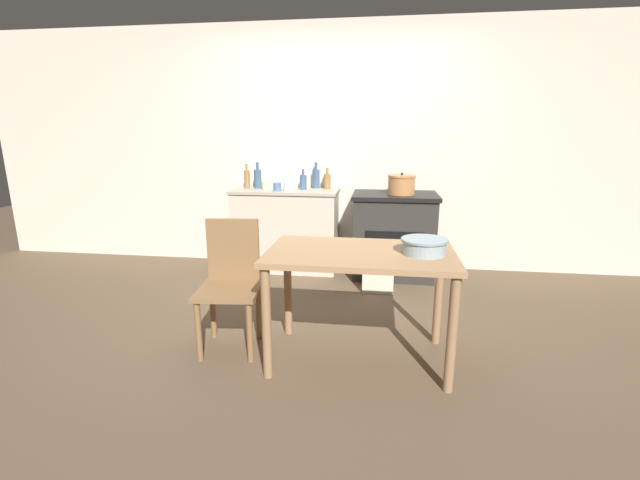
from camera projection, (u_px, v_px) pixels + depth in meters
name	position (u px, v px, depth m)	size (l,w,h in m)	color
ground_plane	(313.00, 321.00, 3.37)	(14.00, 14.00, 0.00)	brown
wall_back	(336.00, 149.00, 4.58)	(8.00, 0.07, 2.55)	beige
counter_cabinet	(286.00, 230.00, 4.59)	(1.12, 0.51, 0.87)	beige
stove	(393.00, 235.00, 4.38)	(0.84, 0.63, 0.85)	#2D2B28
work_table	(360.00, 267.00, 2.66)	(1.16, 0.69, 0.73)	#A87F56
chair	(231.00, 281.00, 2.90)	(0.44, 0.44, 0.87)	olive
flour_sack	(378.00, 274.00, 3.99)	(0.28, 0.20, 0.33)	beige
stock_pot	(401.00, 185.00, 4.20)	(0.27, 0.27, 0.21)	#B77A47
mixing_bowl_large	(424.00, 246.00, 2.57)	(0.28, 0.28, 0.09)	#93A8B2
bottle_far_left	(247.00, 179.00, 4.56)	(0.06, 0.06, 0.26)	olive
bottle_left	(316.00, 178.00, 4.57)	(0.08, 0.08, 0.27)	#3D5675
bottle_mid_left	(327.00, 181.00, 4.49)	(0.07, 0.07, 0.22)	olive
bottle_center_left	(303.00, 182.00, 4.46)	(0.07, 0.07, 0.21)	#3D5675
bottle_center	(258.00, 178.00, 4.56)	(0.08, 0.08, 0.27)	#3D5675
cup_center_right	(266.00, 186.00, 4.45)	(0.09, 0.09, 0.09)	beige
cup_mid_right	(277.00, 187.00, 4.37)	(0.08, 0.08, 0.08)	#4C6B99
cup_right	(287.00, 187.00, 4.31)	(0.08, 0.08, 0.09)	silver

